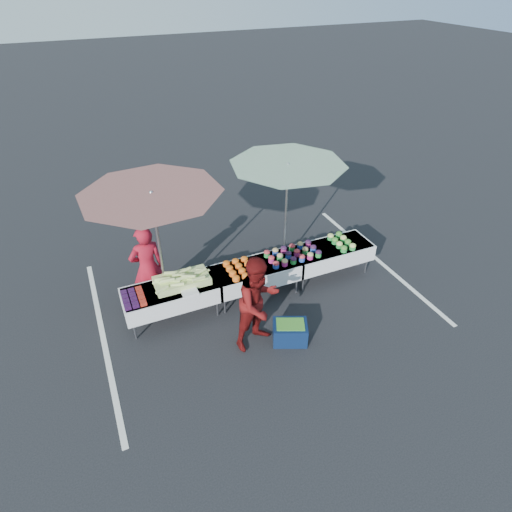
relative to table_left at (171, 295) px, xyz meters
name	(u,v)px	position (x,y,z in m)	size (l,w,h in m)	color
ground	(256,294)	(1.80, 0.00, -0.58)	(80.00, 80.00, 0.00)	black
stripe_left	(103,337)	(-1.40, 0.00, -0.58)	(0.10, 5.00, 0.00)	silver
stripe_right	(377,260)	(5.00, 0.00, -0.58)	(0.10, 5.00, 0.00)	silver
table_left	(171,295)	(0.00, 0.00, 0.00)	(1.86, 0.81, 0.75)	white
table_center	(256,272)	(1.80, 0.00, 0.00)	(1.86, 0.81, 0.75)	white
table_right	(330,253)	(3.60, 0.00, 0.00)	(1.86, 0.81, 0.75)	white
berry_punnets	(133,298)	(-0.71, -0.06, 0.21)	(0.40, 0.54, 0.08)	black
corn_pile	(182,280)	(0.25, 0.05, 0.26)	(1.16, 0.57, 0.26)	#B5D26B
plastic_bags	(190,292)	(0.30, -0.30, 0.19)	(0.30, 0.25, 0.05)	white
carrot_bowls	(240,268)	(1.45, -0.01, 0.22)	(0.55, 0.69, 0.11)	orange
potato_cups	(293,253)	(2.65, 0.00, 0.25)	(1.14, 0.58, 0.16)	#2241A1
bean_baskets	(341,242)	(3.86, -0.01, 0.24)	(0.36, 0.68, 0.15)	#228937
vendor	(148,267)	(-0.28, 0.61, 0.34)	(0.67, 0.44, 1.84)	maroon
customer	(259,303)	(1.29, -1.27, 0.35)	(0.91, 0.71, 1.87)	#5A0D0D
umbrella_left	(153,204)	(-0.03, 0.40, 1.80)	(3.26, 3.26, 2.63)	black
umbrella_right	(288,173)	(2.87, 0.80, 1.71)	(2.92, 2.92, 2.53)	black
storage_bin	(290,332)	(1.83, -1.50, -0.37)	(0.76, 0.67, 0.41)	#0C1C3D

